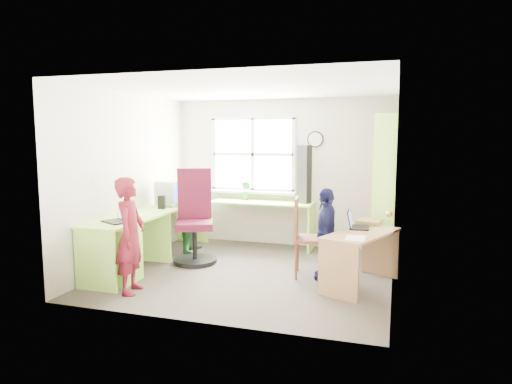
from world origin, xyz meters
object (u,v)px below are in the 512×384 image
laptop_right (356,224)px  cd_tower (304,174)px  l_desk (151,237)px  person_green (196,210)px  crt_monitor (171,193)px  laptop_left (120,218)px  swivel_chair (195,222)px  person_navy (326,234)px  wooden_chair (306,234)px  potted_plant (246,191)px  bookshelf (384,192)px  person_red (130,235)px  right_desk (361,247)px

laptop_right → cd_tower: (-0.92, 1.32, 0.49)m
l_desk → person_green: 1.17m
crt_monitor → laptop_left: bearing=-71.7°
laptop_left → swivel_chair: bearing=93.1°
l_desk → crt_monitor: crt_monitor is taller
crt_monitor → person_navy: bearing=4.8°
wooden_chair → potted_plant: size_ratio=3.25×
laptop_left → bookshelf: bearing=59.9°
crt_monitor → potted_plant: (0.89, 0.91, -0.03)m
crt_monitor → laptop_left: crt_monitor is taller
cd_tower → bookshelf: bearing=7.6°
wooden_chair → laptop_left: bearing=-166.2°
laptop_left → cd_tower: bearing=77.5°
cd_tower → potted_plant: (-0.99, 0.06, -0.30)m
person_red → person_navy: (2.07, 1.18, -0.09)m
bookshelf → laptop_right: (-0.31, -1.07, -0.29)m
crt_monitor → person_red: (0.38, -1.72, -0.27)m
laptop_right → person_green: size_ratio=0.25×
crt_monitor → laptop_right: (2.80, -0.48, -0.23)m
crt_monitor → person_red: bearing=-60.5°
bookshelf → person_green: (-2.82, -0.33, -0.34)m
crt_monitor → laptop_left: (0.03, -1.39, -0.13)m
laptop_left → laptop_right: laptop_left is taller
bookshelf → laptop_left: bearing=-147.2°
wooden_chair → potted_plant: potted_plant is taller
bookshelf → person_red: size_ratio=1.57×
swivel_chair → laptop_right: 2.29m
l_desk → laptop_right: 2.69m
swivel_chair → potted_plant: bearing=49.3°
person_navy → person_green: bearing=-117.6°
right_desk → crt_monitor: crt_monitor is taller
bookshelf → person_red: bookshelf is taller
person_red → person_green: (-0.09, 1.98, -0.01)m
right_desk → cd_tower: 2.01m
right_desk → swivel_chair: (-2.37, 0.44, 0.09)m
swivel_chair → crt_monitor: size_ratio=2.90×
right_desk → person_green: 2.79m
bookshelf → wooden_chair: size_ratio=2.07×
swivel_chair → person_navy: 1.94m
laptop_left → cd_tower: size_ratio=0.46×
cd_tower → swivel_chair: bearing=-120.8°
bookshelf → potted_plant: bearing=171.9°
swivel_chair → wooden_chair: size_ratio=1.31×
person_red → l_desk: bearing=2.2°
swivel_chair → person_green: bearing=89.0°
swivel_chair → crt_monitor: bearing=127.3°
right_desk → laptop_left: laptop_left is taller
person_navy → crt_monitor: bearing=-109.5°
laptop_left → person_navy: size_ratio=0.36×
l_desk → person_navy: bearing=8.5°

